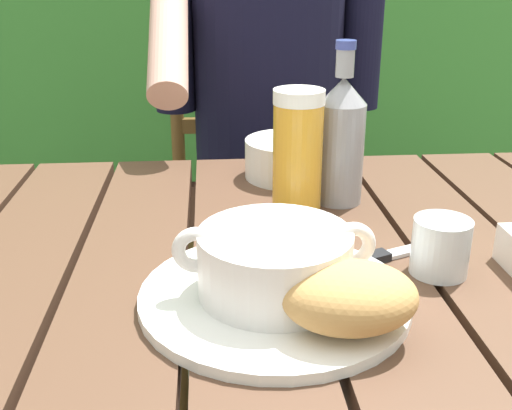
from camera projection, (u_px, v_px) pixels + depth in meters
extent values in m
cube|color=#523726|center=(125.00, 305.00, 0.68)|extent=(0.13, 0.93, 0.04)
cube|color=#523726|center=(250.00, 300.00, 0.69)|extent=(0.13, 0.93, 0.04)
cube|color=#523726|center=(372.00, 295.00, 0.70)|extent=(0.13, 0.93, 0.04)
cube|color=#523726|center=(490.00, 290.00, 0.71)|extent=(0.13, 0.93, 0.04)
cube|color=#523726|center=(234.00, 204.00, 1.12)|extent=(1.19, 0.03, 0.08)
cube|color=#34742C|center=(216.00, 3.00, 2.27)|extent=(3.29, 0.60, 1.85)
cylinder|color=#4C3823|center=(175.00, 85.00, 2.52)|extent=(0.10, 0.10, 1.20)
cylinder|color=brown|center=(358.00, 337.00, 1.49)|extent=(0.04, 0.04, 0.45)
cylinder|color=brown|center=(179.00, 345.00, 1.46)|extent=(0.04, 0.04, 0.45)
cylinder|color=brown|center=(327.00, 262.00, 1.87)|extent=(0.04, 0.04, 0.45)
cylinder|color=brown|center=(184.00, 267.00, 1.83)|extent=(0.04, 0.04, 0.45)
cube|color=brown|center=(263.00, 219.00, 1.58)|extent=(0.47, 0.44, 0.02)
cylinder|color=brown|center=(336.00, 91.00, 1.67)|extent=(0.04, 0.04, 0.59)
cylinder|color=brown|center=(176.00, 94.00, 1.64)|extent=(0.04, 0.04, 0.59)
cube|color=brown|center=(256.00, 124.00, 1.69)|extent=(0.43, 0.02, 0.04)
cube|color=brown|center=(257.00, 70.00, 1.64)|extent=(0.43, 0.02, 0.04)
cube|color=brown|center=(257.00, 12.00, 1.58)|extent=(0.43, 0.02, 0.04)
cylinder|color=black|center=(312.00, 365.00, 1.39)|extent=(0.11, 0.11, 0.45)
cylinder|color=black|center=(309.00, 231.00, 1.38)|extent=(0.13, 0.40, 0.13)
cylinder|color=black|center=(236.00, 368.00, 1.38)|extent=(0.11, 0.11, 0.45)
cylinder|color=black|center=(233.00, 234.00, 1.37)|extent=(0.13, 0.40, 0.13)
cylinder|color=black|center=(267.00, 107.00, 1.37)|extent=(0.32, 0.32, 0.52)
cylinder|color=black|center=(362.00, 47.00, 1.32)|extent=(0.08, 0.08, 0.26)
cylinder|color=black|center=(173.00, 49.00, 1.29)|extent=(0.08, 0.08, 0.26)
cylinder|color=tan|center=(168.00, 44.00, 1.13)|extent=(0.07, 0.25, 0.21)
cylinder|color=white|center=(274.00, 296.00, 0.65)|extent=(0.28, 0.28, 0.01)
cylinder|color=white|center=(275.00, 262.00, 0.64)|extent=(0.16, 0.16, 0.07)
cylinder|color=#96411E|center=(275.00, 249.00, 0.63)|extent=(0.14, 0.14, 0.01)
torus|color=white|center=(196.00, 250.00, 0.62)|extent=(0.05, 0.01, 0.05)
torus|color=white|center=(352.00, 245.00, 0.63)|extent=(0.05, 0.01, 0.05)
ellipsoid|color=tan|center=(349.00, 297.00, 0.57)|extent=(0.13, 0.10, 0.06)
cylinder|color=gold|center=(297.00, 159.00, 0.86)|extent=(0.07, 0.07, 0.16)
cylinder|color=white|center=(299.00, 97.00, 0.83)|extent=(0.07, 0.07, 0.02)
cylinder|color=gray|center=(340.00, 154.00, 0.90)|extent=(0.07, 0.07, 0.15)
cone|color=gray|center=(344.00, 91.00, 0.86)|extent=(0.07, 0.07, 0.04)
cylinder|color=gray|center=(345.00, 63.00, 0.85)|extent=(0.03, 0.03, 0.04)
cylinder|color=#384491|center=(346.00, 45.00, 0.84)|extent=(0.03, 0.03, 0.01)
cylinder|color=silver|center=(441.00, 247.00, 0.70)|extent=(0.07, 0.07, 0.07)
cube|color=silver|center=(409.00, 250.00, 0.76)|extent=(0.12, 0.07, 0.00)
cube|color=black|center=(364.00, 260.00, 0.73)|extent=(0.07, 0.04, 0.01)
cylinder|color=white|center=(289.00, 158.00, 1.01)|extent=(0.15, 0.15, 0.06)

